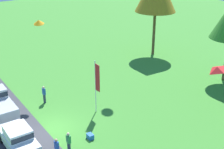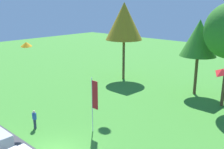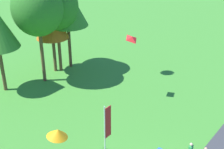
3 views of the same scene
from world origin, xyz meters
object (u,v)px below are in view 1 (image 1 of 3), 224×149
Objects in this scene: cooler_box at (90,136)px; kite_diamond_trailing_tail at (217,69)px; person_beside_suv at (44,94)px; kite_delta_high_right at (39,22)px; person_on_lawn at (57,149)px; person_watching_sky at (69,143)px; flag_banner at (97,81)px; car_sedan_far_end at (18,138)px.

kite_diamond_trailing_tail reaches higher than cooler_box.
person_beside_suv is 7.47m from cooler_box.
person_beside_suv is at bearing -24.72° from kite_delta_high_right.
person_on_lawn is 12.43m from kite_delta_high_right.
person_watching_sky is 6.38m from flag_banner.
person_watching_sky is 1.00× the size of person_on_lawn.
person_watching_sky is 2.34m from cooler_box.
car_sedan_far_end is at bearing -122.48° from kite_diamond_trailing_tail.
kite_diamond_trailing_tail is (4.83, 9.83, 5.33)m from person_on_lawn.
person_on_lawn reaches higher than cooler_box.
person_beside_suv is 1.76× the size of kite_delta_high_right.
kite_diamond_trailing_tail reaches higher than person_watching_sky.
kite_delta_high_right is at bearing 155.28° from person_beside_suv.
kite_delta_high_right is at bearing -156.87° from kite_diamond_trailing_tail.
kite_diamond_trailing_tail is at bearing 28.90° from person_beside_suv.
cooler_box is at bearing -40.21° from flag_banner.
car_sedan_far_end reaches higher than person_watching_sky.
flag_banner is 7.83m from kite_delta_high_right.
person_on_lawn is 0.35× the size of flag_banner.
person_on_lawn is at bearing -79.83° from person_watching_sky.
cooler_box is at bearing 104.76° from person_on_lawn.
person_on_lawn is at bearing -116.18° from kite_diamond_trailing_tail.
flag_banner is 4.91m from cooler_box.
person_on_lawn is at bearing -18.93° from kite_delta_high_right.
kite_diamond_trailing_tail reaches higher than flag_banner.
person_beside_suv is 6.70m from kite_delta_high_right.
person_watching_sky is at bearing -11.22° from person_beside_suv.
car_sedan_far_end is 7.19m from person_beside_suv.
flag_banner reaches higher than car_sedan_far_end.
flag_banner is at bearing 124.05° from person_on_lawn.
car_sedan_far_end is at bearing -37.89° from person_beside_suv.
person_on_lawn is 12.19m from kite_diamond_trailing_tail.
kite_delta_high_right is (-9.26, 0.30, 7.06)m from cooler_box.
kite_delta_high_right is at bearing -160.00° from flag_banner.
person_watching_sky is at bearing -51.97° from flag_banner.
person_on_lawn is 3.05× the size of cooler_box.
car_sedan_far_end is at bearing -80.25° from flag_banner.
kite_diamond_trailing_tail is (5.67, 6.68, 6.01)m from cooler_box.
car_sedan_far_end is at bearing -144.99° from person_on_lawn.
flag_banner is at bearing 20.00° from kite_delta_high_right.
car_sedan_far_end reaches higher than person_beside_suv.
kite_delta_high_right reaches higher than person_beside_suv.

